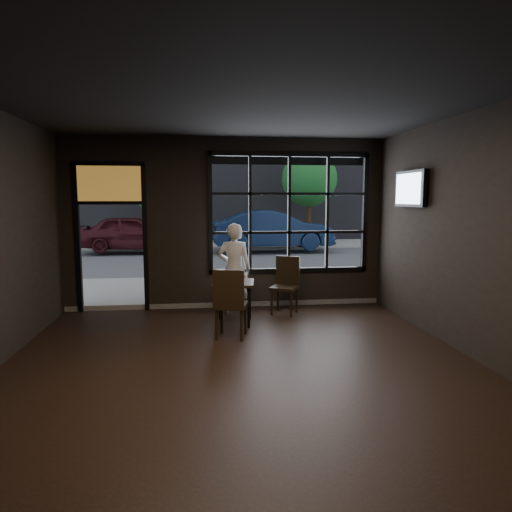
{
  "coord_description": "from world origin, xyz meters",
  "views": [
    {
      "loc": [
        -0.52,
        -5.08,
        2.07
      ],
      "look_at": [
        0.4,
        2.2,
        1.15
      ],
      "focal_mm": 32.0,
      "sensor_mm": 36.0,
      "label": 1
    }
  ],
  "objects": [
    {
      "name": "street_asphalt",
      "position": [
        0.0,
        24.0,
        -0.02
      ],
      "size": [
        60.0,
        41.0,
        0.04
      ],
      "primitive_type": "cube",
      "color": "#545456",
      "rests_on": "ground"
    },
    {
      "name": "tree_right",
      "position": [
        4.35,
        14.78,
        2.93
      ],
      "size": [
        2.44,
        2.44,
        4.16
      ],
      "color": "#332114",
      "rests_on": "street_asphalt"
    },
    {
      "name": "stained_transom",
      "position": [
        -2.1,
        3.5,
        2.35
      ],
      "size": [
        1.2,
        0.06,
        0.7
      ],
      "primitive_type": "cube",
      "color": "orange",
      "rests_on": "ground"
    },
    {
      "name": "cafe_table",
      "position": [
        0.04,
        2.33,
        0.36
      ],
      "size": [
        0.75,
        0.75,
        0.71
      ],
      "primitive_type": "cube",
      "rotation": [
        0.0,
        0.0,
        -0.14
      ],
      "color": "black",
      "rests_on": "floor"
    },
    {
      "name": "navy_car",
      "position": [
        2.32,
        12.38,
        0.87
      ],
      "size": [
        4.72,
        1.82,
        1.53
      ],
      "primitive_type": "imported",
      "rotation": [
        0.0,
        0.0,
        1.61
      ],
      "color": "#0F1D39",
      "rests_on": "street_asphalt"
    },
    {
      "name": "tv",
      "position": [
        2.93,
        2.06,
        2.24
      ],
      "size": [
        0.11,
        1.0,
        0.59
      ],
      "primitive_type": "cube",
      "color": "black",
      "rests_on": "wall_right"
    },
    {
      "name": "tree_left",
      "position": [
        -2.26,
        14.85,
        2.5
      ],
      "size": [
        2.08,
        2.08,
        3.54
      ],
      "color": "#332114",
      "rests_on": "street_asphalt"
    },
    {
      "name": "man",
      "position": [
        0.11,
        2.99,
        0.82
      ],
      "size": [
        0.65,
        0.48,
        1.65
      ],
      "primitive_type": "imported",
      "rotation": [
        0.0,
        0.0,
        2.99
      ],
      "color": "silver",
      "rests_on": "floor"
    },
    {
      "name": "building_across",
      "position": [
        0.0,
        23.0,
        7.5
      ],
      "size": [
        28.0,
        12.0,
        15.0
      ],
      "primitive_type": "cube",
      "color": "#5B5956",
      "rests_on": "ground"
    },
    {
      "name": "maroon_car",
      "position": [
        -2.98,
        12.64,
        0.78
      ],
      "size": [
        4.06,
        1.76,
        1.36
      ],
      "primitive_type": "imported",
      "rotation": [
        0.0,
        0.0,
        1.53
      ],
      "color": "#360D13",
      "rests_on": "street_asphalt"
    },
    {
      "name": "cup",
      "position": [
        -0.09,
        2.17,
        0.76
      ],
      "size": [
        0.14,
        0.14,
        0.1
      ],
      "primitive_type": "imported",
      "rotation": [
        0.0,
        0.0,
        -0.13
      ],
      "color": "silver",
      "rests_on": "cafe_table"
    },
    {
      "name": "hotdog",
      "position": [
        0.15,
        2.52,
        0.74
      ],
      "size": [
        0.2,
        0.09,
        0.06
      ],
      "primitive_type": null,
      "rotation": [
        0.0,
        0.0,
        -0.04
      ],
      "color": "tan",
      "rests_on": "cafe_table"
    },
    {
      "name": "floor",
      "position": [
        0.0,
        0.0,
        -0.01
      ],
      "size": [
        6.0,
        7.0,
        0.02
      ],
      "primitive_type": "cube",
      "color": "black",
      "rests_on": "ground"
    },
    {
      "name": "chair_window",
      "position": [
        1.0,
        2.87,
        0.52
      ],
      "size": [
        0.6,
        0.6,
        1.03
      ],
      "primitive_type": "cube",
      "rotation": [
        0.0,
        0.0,
        -0.48
      ],
      "color": "black",
      "rests_on": "floor"
    },
    {
      "name": "wall_right",
      "position": [
        3.0,
        0.0,
        1.6
      ],
      "size": [
        0.04,
        7.0,
        3.2
      ],
      "primitive_type": "cube",
      "color": "black",
      "rests_on": "ground"
    },
    {
      "name": "window_frame",
      "position": [
        1.2,
        3.5,
        1.8
      ],
      "size": [
        3.06,
        0.12,
        2.28
      ],
      "primitive_type": "cube",
      "color": "black",
      "rests_on": "ground"
    },
    {
      "name": "chair_near",
      "position": [
        -0.05,
        1.59,
        0.53
      ],
      "size": [
        0.56,
        0.56,
        1.06
      ],
      "primitive_type": "cube",
      "rotation": [
        0.0,
        0.0,
        2.89
      ],
      "color": "black",
      "rests_on": "floor"
    },
    {
      "name": "ceiling",
      "position": [
        0.0,
        0.0,
        3.21
      ],
      "size": [
        6.0,
        7.0,
        0.02
      ],
      "primitive_type": "cube",
      "color": "black",
      "rests_on": "ground"
    }
  ]
}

